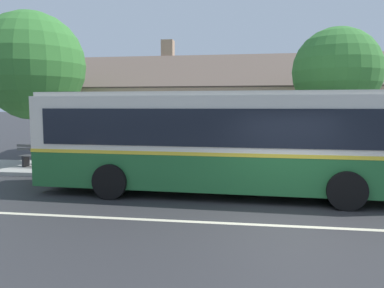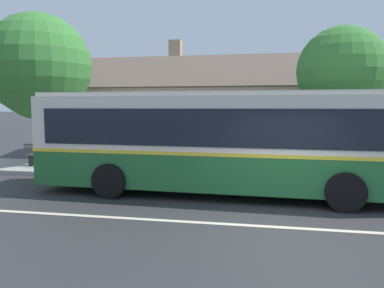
# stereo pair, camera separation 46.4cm
# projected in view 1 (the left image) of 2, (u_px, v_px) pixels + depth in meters

# --- Properties ---
(ground_plane) EXTENTS (300.00, 300.00, 0.00)m
(ground_plane) POSITION_uv_depth(u_px,v_px,m) (291.00, 226.00, 8.17)
(ground_plane) COLOR #2D2D30
(sidewalk_far) EXTENTS (60.00, 3.00, 0.15)m
(sidewalk_far) POSITION_uv_depth(u_px,v_px,m) (273.00, 174.00, 14.07)
(sidewalk_far) COLOR #9E9E99
(sidewalk_far) RESTS_ON ground
(lane_divider_stripe) EXTENTS (60.00, 0.16, 0.01)m
(lane_divider_stripe) POSITION_uv_depth(u_px,v_px,m) (291.00, 226.00, 8.17)
(lane_divider_stripe) COLOR beige
(lane_divider_stripe) RESTS_ON ground
(community_building) EXTENTS (21.67, 9.08, 6.54)m
(community_building) POSITION_uv_depth(u_px,v_px,m) (266.00, 120.00, 21.05)
(community_building) COLOR tan
(community_building) RESTS_ON ground
(transit_bus) EXTENTS (10.96, 3.03, 3.02)m
(transit_bus) POSITION_uv_depth(u_px,v_px,m) (220.00, 140.00, 11.12)
(transit_bus) COLOR #236633
(transit_bus) RESTS_ON ground
(bench_by_building) EXTENTS (1.79, 0.51, 0.94)m
(bench_by_building) POSITION_uv_depth(u_px,v_px,m) (41.00, 157.00, 15.17)
(bench_by_building) COLOR #4C4C4C
(bench_by_building) RESTS_ON sidewalk_far
(bench_down_street) EXTENTS (1.60, 0.51, 0.94)m
(bench_down_street) POSITION_uv_depth(u_px,v_px,m) (148.00, 159.00, 14.47)
(bench_down_street) COLOR #4C4C4C
(bench_down_street) RESTS_ON sidewalk_far
(street_tree_primary) EXTENTS (3.30, 3.30, 5.56)m
(street_tree_primary) POSITION_uv_depth(u_px,v_px,m) (337.00, 73.00, 14.06)
(street_tree_primary) COLOR #4C3828
(street_tree_primary) RESTS_ON ground
(street_tree_secondary) EXTENTS (4.40, 4.40, 6.52)m
(street_tree_secondary) POSITION_uv_depth(u_px,v_px,m) (31.00, 70.00, 15.65)
(street_tree_secondary) COLOR #4C3828
(street_tree_secondary) RESTS_ON ground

